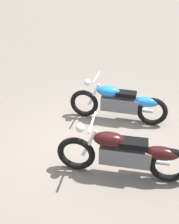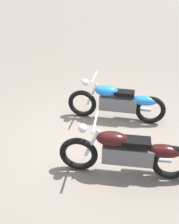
{
  "view_description": "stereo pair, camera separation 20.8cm",
  "coord_description": "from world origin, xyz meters",
  "views": [
    {
      "loc": [
        -0.84,
        4.2,
        3.19
      ],
      "look_at": [
        0.19,
        0.0,
        0.65
      ],
      "focal_mm": 41.06,
      "sensor_mm": 36.0,
      "label": 1
    },
    {
      "loc": [
        -0.63,
        4.25,
        3.19
      ],
      "look_at": [
        0.19,
        0.0,
        0.65
      ],
      "focal_mm": 41.06,
      "sensor_mm": 36.0,
      "label": 2
    }
  ],
  "objects": [
    {
      "name": "ground_plane",
      "position": [
        0.0,
        0.0,
        0.0
      ],
      "size": [
        60.0,
        60.0,
        0.0
      ],
      "primitive_type": "plane",
      "color": "slate"
    },
    {
      "name": "motorcycle_bright_foreground",
      "position": [
        -0.3,
        -0.88,
        0.46
      ],
      "size": [
        2.23,
        0.62,
        1.04
      ],
      "rotation": [
        0.0,
        0.0,
        -0.01
      ],
      "color": "black",
      "rests_on": "ground"
    },
    {
      "name": "motorcycle_dark_foreground",
      "position": [
        -0.63,
        0.87,
        0.46
      ],
      "size": [
        2.23,
        0.62,
        1.04
      ],
      "rotation": [
        0.0,
        0.0,
        0.05
      ],
      "color": "black",
      "rests_on": "ground"
    }
  ]
}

